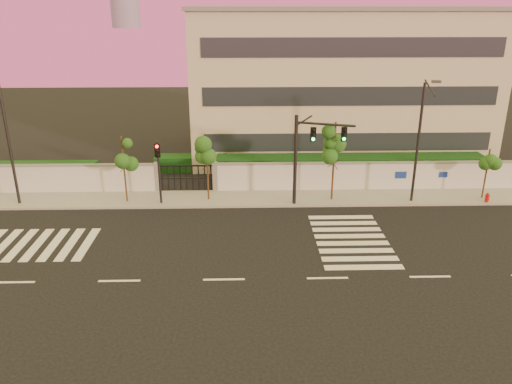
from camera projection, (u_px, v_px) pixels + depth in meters
ground at (224, 280)px, 23.94m from camera, size 120.00×120.00×0.00m
sidewalk at (229, 199)px, 33.73m from camera, size 60.00×3.00×0.15m
perimeter_wall at (231, 177)px, 34.79m from camera, size 60.00×0.36×2.20m
hedge_row at (246, 169)px, 37.47m from camera, size 41.00×4.25×1.80m
institutional_building at (337, 82)px, 42.56m from camera, size 24.40×12.40×12.25m
road_markings at (198, 245)px, 27.41m from camera, size 57.00×7.62×0.02m
street_tree_c at (123, 155)px, 31.98m from camera, size 1.36×1.08×4.57m
street_tree_d at (207, 157)px, 32.40m from camera, size 1.47×1.17×4.23m
street_tree_e at (335, 144)px, 32.12m from camera, size 1.59×1.27×5.39m
street_tree_f at (488, 163)px, 32.86m from camera, size 1.31×1.04×3.56m
traffic_signal_main at (308, 150)px, 31.46m from camera, size 3.72×1.30×6.00m
traffic_signal_secondary at (159, 165)px, 31.90m from camera, size 0.34×0.33×4.31m
streetlight_west at (6, 137)px, 31.05m from camera, size 0.51×2.07×8.61m
streetlight_east at (420, 138)px, 31.51m from camera, size 0.50×2.00×8.29m
fire_hydrant at (487, 199)px, 32.85m from camera, size 0.31×0.30×0.80m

